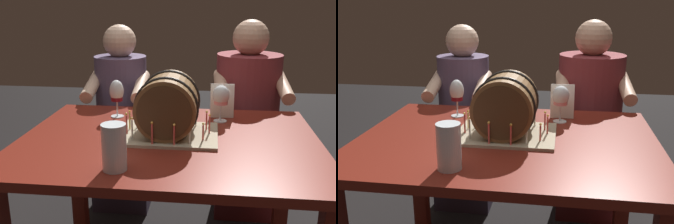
% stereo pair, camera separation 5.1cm
% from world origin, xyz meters
% --- Properties ---
extents(dining_table, '(1.20, 0.91, 0.73)m').
position_xyz_m(dining_table, '(0.00, 0.00, 0.61)').
color(dining_table, maroon).
rests_on(dining_table, ground).
extents(barrel_cake, '(0.41, 0.32, 0.26)m').
position_xyz_m(barrel_cake, '(-0.01, 0.03, 0.85)').
color(barrel_cake, tan).
rests_on(barrel_cake, dining_table).
extents(wine_glass_red, '(0.07, 0.07, 0.18)m').
position_xyz_m(wine_glass_red, '(-0.28, 0.27, 0.84)').
color(wine_glass_red, white).
rests_on(wine_glass_red, dining_table).
extents(wine_glass_rose, '(0.08, 0.08, 0.17)m').
position_xyz_m(wine_glass_rose, '(0.21, 0.25, 0.84)').
color(wine_glass_rose, white).
rests_on(wine_glass_rose, dining_table).
extents(wine_glass_white, '(0.07, 0.07, 0.20)m').
position_xyz_m(wine_glass_white, '(-0.05, 0.34, 0.85)').
color(wine_glass_white, white).
rests_on(wine_glass_white, dining_table).
extents(beer_pint, '(0.08, 0.08, 0.16)m').
position_xyz_m(beer_pint, '(-0.14, -0.32, 0.80)').
color(beer_pint, white).
rests_on(beer_pint, dining_table).
extents(menu_card, '(0.11, 0.03, 0.16)m').
position_xyz_m(menu_card, '(0.22, 0.32, 0.81)').
color(menu_card, silver).
rests_on(menu_card, dining_table).
extents(person_seated_left, '(0.36, 0.46, 1.13)m').
position_xyz_m(person_seated_left, '(-0.37, 0.75, 0.50)').
color(person_seated_left, '#372D40').
rests_on(person_seated_left, ground).
extents(person_seated_right, '(0.42, 0.49, 1.16)m').
position_xyz_m(person_seated_right, '(0.37, 0.75, 0.55)').
color(person_seated_right, '#4C1B1E').
rests_on(person_seated_right, ground).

